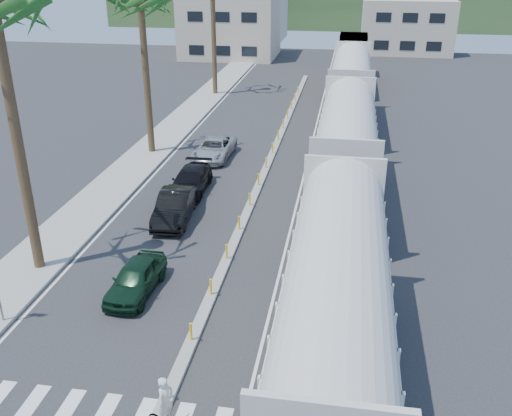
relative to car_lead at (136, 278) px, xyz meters
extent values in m
plane|color=#28282B|center=(3.09, -4.86, -0.67)|extent=(140.00, 140.00, 0.00)
cube|color=gray|center=(-5.41, 20.14, -0.59)|extent=(3.00, 90.00, 0.15)
cube|color=black|center=(7.37, 23.14, -0.64)|extent=(0.12, 100.00, 0.06)
cube|color=black|center=(8.81, 23.14, -0.64)|extent=(0.12, 100.00, 0.06)
cube|color=gray|center=(3.09, 15.14, -0.59)|extent=(0.45, 60.00, 0.15)
cylinder|color=yellow|center=(3.09, -5.86, -0.17)|extent=(0.10, 0.10, 0.70)
cylinder|color=yellow|center=(3.09, -2.86, -0.17)|extent=(0.10, 0.10, 0.70)
cylinder|color=yellow|center=(3.09, 0.14, -0.17)|extent=(0.10, 0.10, 0.70)
cylinder|color=yellow|center=(3.09, 3.14, -0.17)|extent=(0.10, 0.10, 0.70)
cylinder|color=yellow|center=(3.09, 6.14, -0.17)|extent=(0.10, 0.10, 0.70)
cylinder|color=yellow|center=(3.09, 9.14, -0.17)|extent=(0.10, 0.10, 0.70)
cylinder|color=yellow|center=(3.09, 12.14, -0.17)|extent=(0.10, 0.10, 0.70)
cylinder|color=yellow|center=(3.09, 15.14, -0.17)|extent=(0.10, 0.10, 0.70)
cylinder|color=yellow|center=(3.09, 18.14, -0.17)|extent=(0.10, 0.10, 0.70)
cylinder|color=yellow|center=(3.09, 21.14, -0.17)|extent=(0.10, 0.10, 0.70)
cylinder|color=yellow|center=(3.09, 24.14, -0.17)|extent=(0.10, 0.10, 0.70)
cylinder|color=yellow|center=(3.09, 27.14, -0.17)|extent=(0.10, 0.10, 0.70)
cylinder|color=yellow|center=(3.09, 30.14, -0.17)|extent=(0.10, 0.10, 0.70)
cylinder|color=yellow|center=(3.09, 33.14, -0.17)|extent=(0.10, 0.10, 0.70)
cylinder|color=yellow|center=(3.09, 36.14, -0.17)|extent=(0.10, 0.10, 0.70)
cube|color=silver|center=(-3.71, 20.14, -0.66)|extent=(0.12, 90.00, 0.01)
cube|color=silver|center=(5.59, 20.14, -0.66)|extent=(0.12, 90.00, 0.01)
cube|color=beige|center=(8.09, -4.94, 2.03)|extent=(3.00, 12.88, 3.40)
cylinder|color=beige|center=(8.09, -4.94, 3.73)|extent=(2.90, 12.58, 2.90)
cube|color=black|center=(8.09, -4.94, -0.17)|extent=(2.60, 12.88, 1.00)
cube|color=beige|center=(8.09, 10.06, 2.03)|extent=(3.00, 12.88, 3.40)
cylinder|color=beige|center=(8.09, 10.06, 3.73)|extent=(2.90, 12.58, 2.90)
cube|color=black|center=(8.09, 10.06, -0.17)|extent=(2.60, 12.88, 1.00)
cube|color=beige|center=(8.09, 25.06, 2.03)|extent=(3.00, 12.88, 3.40)
cylinder|color=beige|center=(8.09, 25.06, 3.73)|extent=(2.90, 12.58, 2.90)
cube|color=black|center=(8.09, 25.06, -0.17)|extent=(2.60, 12.88, 1.00)
cube|color=#4C4C4F|center=(8.09, 41.06, 0.38)|extent=(3.00, 17.00, 0.50)
cube|color=#BB8F12|center=(8.09, 40.06, 1.93)|extent=(2.70, 12.24, 2.60)
cube|color=#BB8F12|center=(8.09, 46.84, 2.23)|extent=(3.00, 3.74, 3.20)
cube|color=black|center=(8.09, 41.06, -0.22)|extent=(2.60, 13.60, 0.90)
cylinder|color=brown|center=(-4.91, 1.14, 4.83)|extent=(0.44, 0.44, 11.00)
cylinder|color=brown|center=(-5.21, 17.14, 4.33)|extent=(0.44, 0.44, 10.00)
cylinder|color=brown|center=(-4.91, 35.14, 5.33)|extent=(0.44, 0.44, 12.00)
cube|color=#B9A993|center=(-7.91, 57.14, 3.33)|extent=(12.00, 10.00, 8.00)
cube|color=#B9A993|center=(-9.91, 73.14, 4.33)|extent=(14.00, 12.00, 10.00)
cube|color=#B9A993|center=(15.09, 65.14, 2.83)|extent=(12.00, 10.00, 7.00)
imported|color=black|center=(0.00, 0.00, 0.00)|extent=(1.87, 4.03, 1.33)
imported|color=black|center=(-0.46, 6.95, 0.09)|extent=(2.38, 4.88, 1.52)
imported|color=black|center=(-0.68, 10.77, 0.02)|extent=(2.13, 4.80, 1.37)
imported|color=#B5B7BB|center=(-0.68, 16.82, 0.00)|extent=(2.56, 4.97, 1.34)
imported|color=silver|center=(3.58, -7.14, 0.66)|extent=(0.82, 0.76, 1.55)
camera|label=1|loc=(8.09, -18.86, 12.14)|focal=40.00mm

